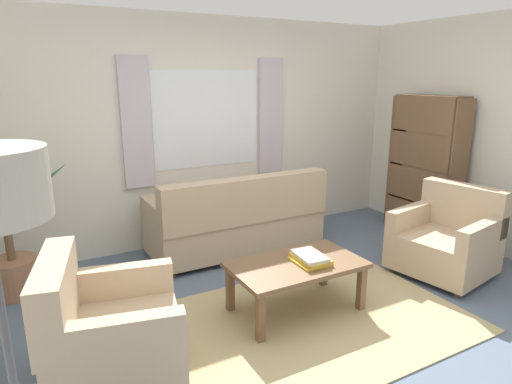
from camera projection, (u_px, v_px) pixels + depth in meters
ground_plane at (316, 320)px, 3.61m from camera, size 6.24×6.24×0.00m
wall_back at (206, 132)px, 5.19m from camera, size 5.32×0.12×2.60m
window_with_curtains at (208, 120)px, 5.08m from camera, size 1.98×0.07×1.40m
area_rug at (316, 319)px, 3.61m from camera, size 2.39×1.72×0.01m
couch at (237, 221)px, 4.90m from camera, size 1.90×0.82×0.92m
armchair_left at (106, 332)px, 2.81m from camera, size 0.98×0.99×0.88m
armchair_right at (447, 240)px, 4.39m from camera, size 0.96×0.97×0.88m
coffee_table at (296, 269)px, 3.66m from camera, size 1.10×0.64×0.44m
book_stack_on_table at (310, 258)px, 3.64m from camera, size 0.26×0.34×0.07m
potted_plant at (8, 242)px, 3.90m from camera, size 1.17×1.10×1.29m
bookshelf at (424, 165)px, 5.36m from camera, size 0.30×0.94×1.72m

